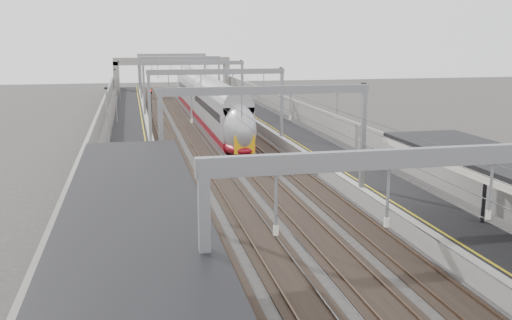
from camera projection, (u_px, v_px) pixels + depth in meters
name	position (u px, v px, depth m)	size (l,w,h in m)	color
platform_left	(132.00, 142.00, 55.74)	(4.00, 120.00, 1.00)	black
platform_right	(290.00, 136.00, 59.09)	(4.00, 120.00, 1.00)	black
tracks	(213.00, 143.00, 57.51)	(11.40, 140.00, 0.20)	black
overhead_line	(204.00, 78.00, 62.56)	(13.00, 140.00, 6.60)	gray
canopy_left	(134.00, 248.00, 14.64)	(4.40, 30.00, 4.24)	black
overbridge	(172.00, 66.00, 108.96)	(22.00, 2.20, 6.90)	gray
wall_left	(98.00, 132.00, 54.84)	(0.30, 120.00, 3.20)	gray
wall_right	(319.00, 124.00, 59.53)	(0.30, 120.00, 3.20)	gray
train	(207.00, 104.00, 72.69)	(2.91, 53.11, 4.60)	maroon
signal_green	(151.00, 96.00, 80.17)	(0.32, 0.32, 3.48)	black
signal_red_near	(215.00, 98.00, 77.64)	(0.32, 0.32, 3.48)	black
signal_red_far	(222.00, 93.00, 84.86)	(0.32, 0.32, 3.48)	black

